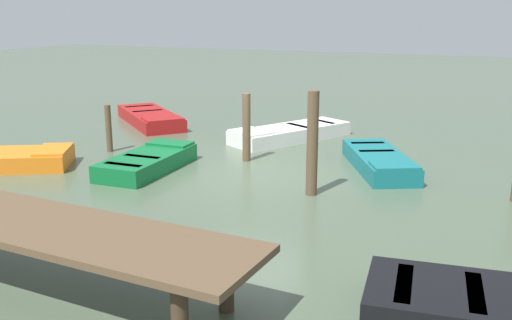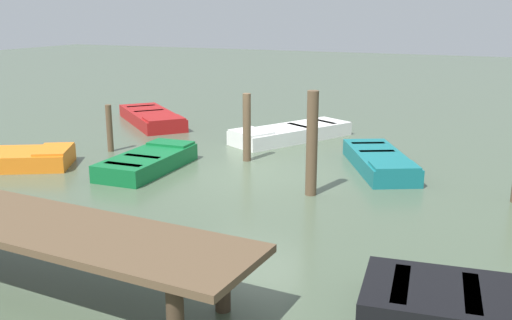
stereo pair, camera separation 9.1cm
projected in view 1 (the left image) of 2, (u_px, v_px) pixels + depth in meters
The scene contains 11 objects.
ground_plane at pixel (256, 174), 13.55m from camera, with size 80.00×80.00×0.00m, color #475642.
dock_segment at pixel (42, 229), 7.88m from camera, with size 6.51×1.81×0.95m.
rowboat_green at pixel (148, 161), 13.87m from camera, with size 1.32×2.91×0.46m.
rowboat_orange at pixel (0, 159), 14.06m from camera, with size 3.60×2.85×0.46m.
rowboat_red at pixel (150, 118), 19.51m from camera, with size 3.85×3.58×0.46m.
rowboat_teal at pixel (379, 161), 13.93m from camera, with size 2.46×3.37×0.46m.
rowboat_white at pixel (290, 133), 17.10m from camera, with size 2.89×3.95×0.46m.
rowboat_black at pixel (496, 308), 7.05m from camera, with size 3.24×1.80×0.46m.
mooring_piling_far_left at pixel (246, 128), 14.57m from camera, with size 0.20×0.20×1.73m, color brown.
mooring_piling_mid_left at pixel (312, 144), 11.80m from camera, with size 0.23×0.23×2.18m, color brown.
mooring_piling_far_right at pixel (109, 128), 15.58m from camera, with size 0.16×0.16×1.28m, color brown.
Camera 1 is at (-5.25, 11.92, 3.74)m, focal length 40.59 mm.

